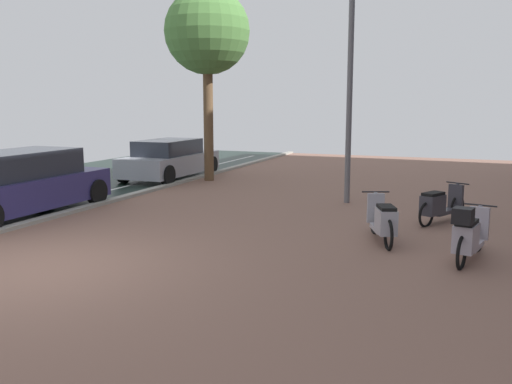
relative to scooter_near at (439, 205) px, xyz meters
The scene contains 8 objects.
ground 6.95m from the scooter_near, 125.65° to the right, with size 21.00×40.00×0.13m.
scooter_near is the anchor object (origin of this frame).
scooter_mid 2.90m from the scooter_near, 77.95° to the right, with size 0.68×1.76×0.98m.
scooter_far 2.24m from the scooter_near, 111.96° to the right, with size 0.82×1.67×0.86m.
parked_car_near 9.19m from the scooter_near, 164.52° to the right, with size 1.87×4.35×1.43m.
parked_car_far 9.69m from the scooter_near, 155.17° to the left, with size 1.79×4.06×1.28m.
lamp_post 4.31m from the scooter_near, 143.79° to the left, with size 0.20×0.52×6.58m.
street_tree 9.37m from the scooter_near, 151.16° to the left, with size 2.67×2.67×6.01m.
Camera 1 is at (6.06, -6.29, 2.50)m, focal length 38.83 mm.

